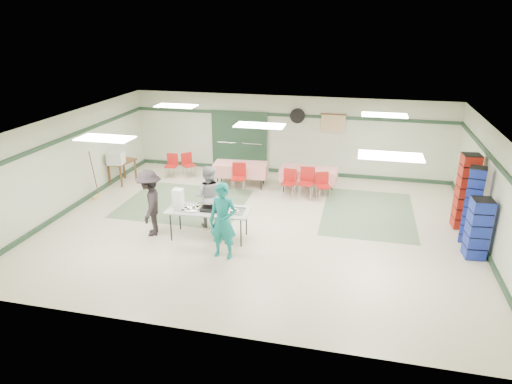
% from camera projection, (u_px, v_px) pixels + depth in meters
% --- Properties ---
extents(floor, '(11.00, 11.00, 0.00)m').
position_uv_depth(floor, '(259.00, 225.00, 12.06)').
color(floor, beige).
rests_on(floor, ground).
extents(ceiling, '(11.00, 11.00, 0.00)m').
position_uv_depth(ceiling, '(260.00, 125.00, 11.09)').
color(ceiling, silver).
rests_on(ceiling, wall_back).
extents(wall_back, '(11.00, 0.00, 11.00)m').
position_uv_depth(wall_back, '(288.00, 135.00, 15.67)').
color(wall_back, beige).
rests_on(wall_back, floor).
extents(wall_front, '(11.00, 0.00, 11.00)m').
position_uv_depth(wall_front, '(199.00, 264.00, 7.49)').
color(wall_front, beige).
rests_on(wall_front, floor).
extents(wall_left, '(0.00, 9.00, 9.00)m').
position_uv_depth(wall_left, '(68.00, 162.00, 12.75)').
color(wall_left, beige).
rests_on(wall_left, floor).
extents(wall_right, '(0.00, 9.00, 9.00)m').
position_uv_depth(wall_right, '(494.00, 195.00, 10.41)').
color(wall_right, beige).
rests_on(wall_right, floor).
extents(trim_back, '(11.00, 0.06, 0.10)m').
position_uv_depth(trim_back, '(289.00, 115.00, 15.39)').
color(trim_back, '#1F3926').
rests_on(trim_back, wall_back).
extents(baseboard_back, '(11.00, 0.06, 0.12)m').
position_uv_depth(baseboard_back, '(287.00, 171.00, 16.10)').
color(baseboard_back, '#1F3926').
rests_on(baseboard_back, floor).
extents(trim_left, '(0.06, 9.00, 0.10)m').
position_uv_depth(trim_left, '(65.00, 138.00, 12.49)').
color(trim_left, '#1F3926').
rests_on(trim_left, wall_back).
extents(baseboard_left, '(0.06, 9.00, 0.12)m').
position_uv_depth(baseboard_left, '(76.00, 205.00, 13.20)').
color(baseboard_left, '#1F3926').
rests_on(baseboard_left, floor).
extents(trim_right, '(0.06, 9.00, 0.10)m').
position_uv_depth(trim_right, '(499.00, 166.00, 10.16)').
color(trim_right, '#1F3926').
rests_on(trim_right, wall_back).
extents(baseboard_right, '(0.06, 9.00, 0.12)m').
position_uv_depth(baseboard_right, '(483.00, 245.00, 10.88)').
color(baseboard_right, '#1F3926').
rests_on(baseboard_right, floor).
extents(green_patch_a, '(3.50, 3.00, 0.01)m').
position_uv_depth(green_patch_a, '(185.00, 203.00, 13.50)').
color(green_patch_a, '#627F5D').
rests_on(green_patch_a, floor).
extents(green_patch_b, '(2.50, 3.50, 0.01)m').
position_uv_depth(green_patch_b, '(368.00, 213.00, 12.83)').
color(green_patch_b, '#627F5D').
rests_on(green_patch_b, floor).
extents(double_door_left, '(0.90, 0.06, 2.10)m').
position_uv_depth(double_door_left, '(227.00, 141.00, 16.19)').
color(double_door_left, gray).
rests_on(double_door_left, floor).
extents(double_door_right, '(0.90, 0.06, 2.10)m').
position_uv_depth(double_door_right, '(253.00, 142.00, 15.99)').
color(double_door_right, gray).
rests_on(double_door_right, floor).
extents(door_frame, '(2.00, 0.03, 2.15)m').
position_uv_depth(door_frame, '(239.00, 141.00, 16.07)').
color(door_frame, '#1F3926').
rests_on(door_frame, floor).
extents(wall_fan, '(0.50, 0.10, 0.50)m').
position_uv_depth(wall_fan, '(297.00, 116.00, 15.30)').
color(wall_fan, black).
rests_on(wall_fan, wall_back).
extents(scroll_banner, '(0.80, 0.02, 0.60)m').
position_uv_depth(scroll_banner, '(333.00, 124.00, 15.12)').
color(scroll_banner, tan).
rests_on(scroll_banner, wall_back).
extents(serving_table, '(2.06, 0.92, 0.76)m').
position_uv_depth(serving_table, '(209.00, 211.00, 11.13)').
color(serving_table, '#9D9D99').
rests_on(serving_table, floor).
extents(sheet_tray_right, '(0.59, 0.46, 0.02)m').
position_uv_depth(sheet_tray_right, '(233.00, 211.00, 10.99)').
color(sheet_tray_right, silver).
rests_on(sheet_tray_right, serving_table).
extents(sheet_tray_mid, '(0.55, 0.43, 0.02)m').
position_uv_depth(sheet_tray_mid, '(205.00, 207.00, 11.22)').
color(sheet_tray_mid, silver).
rests_on(sheet_tray_mid, serving_table).
extents(sheet_tray_left, '(0.57, 0.45, 0.02)m').
position_uv_depth(sheet_tray_left, '(187.00, 209.00, 11.13)').
color(sheet_tray_left, silver).
rests_on(sheet_tray_left, serving_table).
extents(baking_pan, '(0.54, 0.35, 0.08)m').
position_uv_depth(baking_pan, '(212.00, 209.00, 11.05)').
color(baking_pan, black).
rests_on(baking_pan, serving_table).
extents(foam_box_stack, '(0.26, 0.24, 0.45)m').
position_uv_depth(foam_box_stack, '(178.00, 198.00, 11.24)').
color(foam_box_stack, white).
rests_on(foam_box_stack, serving_table).
extents(volunteer_teal, '(0.68, 0.48, 1.77)m').
position_uv_depth(volunteer_teal, '(223.00, 221.00, 10.18)').
color(volunteer_teal, '#138582').
rests_on(volunteer_teal, floor).
extents(volunteer_grey, '(0.84, 0.68, 1.65)m').
position_uv_depth(volunteer_grey, '(209.00, 196.00, 11.75)').
color(volunteer_grey, gray).
rests_on(volunteer_grey, floor).
extents(volunteer_dark, '(0.94, 1.23, 1.69)m').
position_uv_depth(volunteer_dark, '(150.00, 203.00, 11.28)').
color(volunteer_dark, black).
rests_on(volunteer_dark, floor).
extents(dining_table_a, '(1.76, 0.84, 0.77)m').
position_uv_depth(dining_table_a, '(309.00, 174.00, 14.23)').
color(dining_table_a, red).
rests_on(dining_table_a, floor).
extents(dining_table_b, '(1.76, 0.90, 0.77)m').
position_uv_depth(dining_table_b, '(241.00, 169.00, 14.70)').
color(dining_table_b, red).
rests_on(dining_table_b, floor).
extents(chair_a, '(0.46, 0.46, 0.94)m').
position_uv_depth(chair_a, '(307.00, 179.00, 13.72)').
color(chair_a, '#AE0D19').
rests_on(chair_a, floor).
extents(chair_b, '(0.42, 0.42, 0.86)m').
position_uv_depth(chair_b, '(289.00, 180.00, 13.84)').
color(chair_b, '#AE0D19').
rests_on(chair_b, floor).
extents(chair_c, '(0.51, 0.51, 0.83)m').
position_uv_depth(chair_c, '(323.00, 183.00, 13.63)').
color(chair_c, '#AE0D19').
rests_on(chair_c, floor).
extents(chair_d, '(0.48, 0.48, 0.93)m').
position_uv_depth(chair_d, '(239.00, 175.00, 14.17)').
color(chair_d, '#AE0D19').
rests_on(chair_d, floor).
extents(chair_loose_a, '(0.55, 0.55, 0.83)m').
position_uv_depth(chair_loose_a, '(188.00, 162.00, 15.56)').
color(chair_loose_a, '#AE0D19').
rests_on(chair_loose_a, floor).
extents(chair_loose_b, '(0.41, 0.41, 0.82)m').
position_uv_depth(chair_loose_b, '(172.00, 163.00, 15.51)').
color(chair_loose_b, '#AE0D19').
rests_on(chair_loose_b, floor).
extents(crate_stack_blue_a, '(0.44, 0.44, 1.90)m').
position_uv_depth(crate_stack_blue_a, '(472.00, 205.00, 10.87)').
color(crate_stack_blue_a, navy).
rests_on(crate_stack_blue_a, floor).
extents(crate_stack_red, '(0.47, 0.47, 1.98)m').
position_uv_depth(crate_stack_red, '(466.00, 192.00, 11.62)').
color(crate_stack_red, maroon).
rests_on(crate_stack_red, floor).
extents(crate_stack_blue_b, '(0.48, 0.48, 1.43)m').
position_uv_depth(crate_stack_blue_b, '(478.00, 229.00, 10.22)').
color(crate_stack_blue_b, navy).
rests_on(crate_stack_blue_b, floor).
extents(printer_table, '(0.74, 1.00, 0.74)m').
position_uv_depth(printer_table, '(122.00, 164.00, 14.95)').
color(printer_table, brown).
rests_on(printer_table, floor).
extents(office_printer, '(0.54, 0.48, 0.38)m').
position_uv_depth(office_printer, '(116.00, 158.00, 14.57)').
color(office_printer, silver).
rests_on(office_printer, printer_table).
extents(broom, '(0.08, 0.24, 1.47)m').
position_uv_depth(broom, '(94.00, 174.00, 13.57)').
color(broom, brown).
rests_on(broom, floor).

